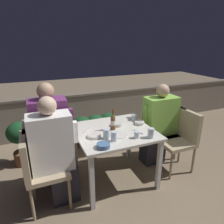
{
  "coord_description": "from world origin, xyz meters",
  "views": [
    {
      "loc": [
        -0.9,
        -2.11,
        1.77
      ],
      "look_at": [
        0.0,
        0.07,
        0.94
      ],
      "focal_mm": 32.0,
      "sensor_mm": 36.0,
      "label": 1
    }
  ],
  "objects_px": {
    "chair_right_near": "(181,135)",
    "chair_left_near": "(37,165)",
    "beer_bottle": "(113,122)",
    "person_purple_stripe": "(53,137)",
    "potted_plant": "(20,139)",
    "chair_right_far": "(168,127)",
    "chair_left_far": "(38,151)",
    "person_white_polo": "(55,153)",
    "person_green_blouse": "(158,125)"
  },
  "relations": [
    {
      "from": "chair_right_near",
      "to": "chair_left_near",
      "type": "bearing_deg",
      "value": 179.99
    },
    {
      "from": "chair_left_near",
      "to": "beer_bottle",
      "type": "bearing_deg",
      "value": 9.08
    },
    {
      "from": "person_purple_stripe",
      "to": "potted_plant",
      "type": "bearing_deg",
      "value": 121.61
    },
    {
      "from": "chair_right_far",
      "to": "chair_left_far",
      "type": "bearing_deg",
      "value": 179.49
    },
    {
      "from": "person_white_polo",
      "to": "beer_bottle",
      "type": "relative_size",
      "value": 4.6
    },
    {
      "from": "person_purple_stripe",
      "to": "potted_plant",
      "type": "height_order",
      "value": "person_purple_stripe"
    },
    {
      "from": "chair_right_near",
      "to": "chair_left_far",
      "type": "bearing_deg",
      "value": 170.87
    },
    {
      "from": "potted_plant",
      "to": "chair_left_near",
      "type": "bearing_deg",
      "value": -78.53
    },
    {
      "from": "person_green_blouse",
      "to": "beer_bottle",
      "type": "relative_size",
      "value": 4.4
    },
    {
      "from": "potted_plant",
      "to": "beer_bottle",
      "type": "bearing_deg",
      "value": -36.19
    },
    {
      "from": "chair_left_far",
      "to": "beer_bottle",
      "type": "relative_size",
      "value": 3.16
    },
    {
      "from": "chair_left_near",
      "to": "chair_left_far",
      "type": "relative_size",
      "value": 1.0
    },
    {
      "from": "chair_right_near",
      "to": "person_white_polo",
      "type": "bearing_deg",
      "value": 179.98
    },
    {
      "from": "chair_right_far",
      "to": "beer_bottle",
      "type": "height_order",
      "value": "beer_bottle"
    },
    {
      "from": "person_white_polo",
      "to": "chair_left_far",
      "type": "height_order",
      "value": "person_white_polo"
    },
    {
      "from": "chair_left_far",
      "to": "chair_right_near",
      "type": "distance_m",
      "value": 1.92
    },
    {
      "from": "chair_left_near",
      "to": "chair_left_far",
      "type": "height_order",
      "value": "same"
    },
    {
      "from": "chair_left_far",
      "to": "chair_right_near",
      "type": "height_order",
      "value": "same"
    },
    {
      "from": "chair_left_near",
      "to": "potted_plant",
      "type": "distance_m",
      "value": 1.01
    },
    {
      "from": "chair_right_far",
      "to": "person_green_blouse",
      "type": "xyz_separation_m",
      "value": [
        -0.2,
        0.0,
        0.07
      ]
    },
    {
      "from": "chair_right_far",
      "to": "beer_bottle",
      "type": "bearing_deg",
      "value": -172.03
    },
    {
      "from": "person_white_polo",
      "to": "person_green_blouse",
      "type": "height_order",
      "value": "person_white_polo"
    },
    {
      "from": "beer_bottle",
      "to": "chair_right_near",
      "type": "bearing_deg",
      "value": -8.69
    },
    {
      "from": "potted_plant",
      "to": "chair_right_far",
      "type": "bearing_deg",
      "value": -18.1
    },
    {
      "from": "person_green_blouse",
      "to": "potted_plant",
      "type": "xyz_separation_m",
      "value": [
        -1.92,
        0.69,
        -0.18
      ]
    },
    {
      "from": "chair_left_far",
      "to": "chair_right_far",
      "type": "bearing_deg",
      "value": -0.51
    },
    {
      "from": "chair_right_near",
      "to": "beer_bottle",
      "type": "distance_m",
      "value": 1.04
    },
    {
      "from": "potted_plant",
      "to": "person_green_blouse",
      "type": "bearing_deg",
      "value": -19.84
    },
    {
      "from": "person_white_polo",
      "to": "chair_right_far",
      "type": "distance_m",
      "value": 1.75
    },
    {
      "from": "chair_left_near",
      "to": "chair_right_far",
      "type": "bearing_deg",
      "value": 8.51
    },
    {
      "from": "chair_right_near",
      "to": "potted_plant",
      "type": "xyz_separation_m",
      "value": [
        -2.12,
        0.98,
        -0.11
      ]
    },
    {
      "from": "chair_left_near",
      "to": "chair_right_near",
      "type": "xyz_separation_m",
      "value": [
        1.92,
        -0.0,
        0.0
      ]
    },
    {
      "from": "chair_right_far",
      "to": "chair_left_near",
      "type": "bearing_deg",
      "value": -171.49
    },
    {
      "from": "chair_left_far",
      "to": "chair_right_far",
      "type": "xyz_separation_m",
      "value": [
        1.9,
        -0.02,
        0.0
      ]
    },
    {
      "from": "chair_right_near",
      "to": "potted_plant",
      "type": "bearing_deg",
      "value": 155.15
    },
    {
      "from": "person_white_polo",
      "to": "chair_left_far",
      "type": "distance_m",
      "value": 0.37
    },
    {
      "from": "person_purple_stripe",
      "to": "chair_right_near",
      "type": "relative_size",
      "value": 1.55
    },
    {
      "from": "chair_right_far",
      "to": "person_green_blouse",
      "type": "bearing_deg",
      "value": 180.0
    },
    {
      "from": "chair_right_near",
      "to": "person_green_blouse",
      "type": "xyz_separation_m",
      "value": [
        -0.2,
        0.29,
        0.07
      ]
    },
    {
      "from": "chair_right_near",
      "to": "potted_plant",
      "type": "relative_size",
      "value": 1.28
    },
    {
      "from": "chair_left_near",
      "to": "person_white_polo",
      "type": "xyz_separation_m",
      "value": [
        0.2,
        0.0,
        0.11
      ]
    },
    {
      "from": "chair_right_far",
      "to": "person_green_blouse",
      "type": "distance_m",
      "value": 0.21
    },
    {
      "from": "chair_left_far",
      "to": "potted_plant",
      "type": "bearing_deg",
      "value": 108.09
    },
    {
      "from": "person_white_polo",
      "to": "chair_right_far",
      "type": "height_order",
      "value": "person_white_polo"
    },
    {
      "from": "chair_left_near",
      "to": "chair_right_far",
      "type": "distance_m",
      "value": 1.95
    },
    {
      "from": "potted_plant",
      "to": "chair_left_far",
      "type": "bearing_deg",
      "value": -71.91
    },
    {
      "from": "chair_left_near",
      "to": "person_white_polo",
      "type": "height_order",
      "value": "person_white_polo"
    },
    {
      "from": "person_white_polo",
      "to": "person_green_blouse",
      "type": "relative_size",
      "value": 1.04
    },
    {
      "from": "chair_right_far",
      "to": "person_purple_stripe",
      "type": "bearing_deg",
      "value": 179.43
    },
    {
      "from": "person_green_blouse",
      "to": "person_purple_stripe",
      "type": "bearing_deg",
      "value": 179.36
    }
  ]
}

